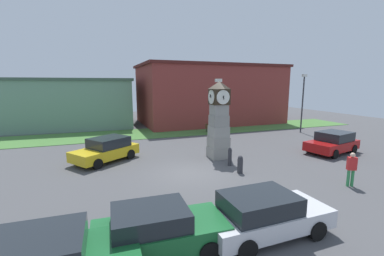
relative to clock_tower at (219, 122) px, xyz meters
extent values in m
plane|color=#4C4C4F|center=(-2.83, -2.31, -2.48)|extent=(68.93, 68.93, 0.00)
cube|color=gray|center=(0.00, 0.00, -2.11)|extent=(1.29, 1.29, 0.73)
cube|color=gray|center=(0.00, 0.00, -1.38)|extent=(1.22, 1.22, 0.73)
cube|color=gray|center=(0.00, 0.00, -0.66)|extent=(1.14, 1.14, 0.73)
cube|color=gray|center=(0.00, 0.00, 0.07)|extent=(1.07, 1.07, 0.73)
cube|color=gray|center=(0.00, 0.00, 0.80)|extent=(0.99, 0.99, 0.73)
cube|color=#2D2316|center=(0.00, 0.00, 1.68)|extent=(1.12, 1.12, 1.03)
cylinder|color=white|center=(0.00, 0.58, 1.68)|extent=(0.92, 0.04, 0.92)
cube|color=black|center=(0.00, 0.61, 1.68)|extent=(0.06, 0.21, 0.08)
cube|color=black|center=(0.00, 0.61, 1.68)|extent=(0.04, 0.15, 0.34)
cylinder|color=white|center=(0.00, -0.58, 1.68)|extent=(0.92, 0.04, 0.92)
cube|color=black|center=(0.00, -0.61, 1.68)|extent=(0.06, 0.13, 0.20)
cube|color=black|center=(0.00, -0.61, 1.68)|extent=(0.04, 0.26, 0.28)
cylinder|color=white|center=(0.58, 0.00, 1.68)|extent=(0.04, 0.92, 0.92)
cube|color=black|center=(0.61, 0.00, 1.68)|extent=(0.13, 0.06, 0.20)
cube|color=black|center=(0.61, 0.00, 1.68)|extent=(0.34, 0.04, 0.11)
cylinder|color=white|center=(-0.58, 0.00, 1.68)|extent=(0.04, 0.92, 0.92)
cube|color=black|center=(-0.61, 0.00, 1.68)|extent=(0.21, 0.06, 0.08)
cube|color=black|center=(-0.61, 0.00, 1.68)|extent=(0.15, 0.04, 0.34)
pyramid|color=#2D2316|center=(0.00, 0.00, 2.44)|extent=(1.17, 1.17, 0.49)
cylinder|color=#333338|center=(-0.09, -1.85, -1.98)|extent=(0.24, 0.24, 0.99)
sphere|color=#333338|center=(-0.09, -1.85, -1.45)|extent=(0.22, 0.22, 0.22)
cylinder|color=#333338|center=(-0.18, -3.26, -2.06)|extent=(0.31, 0.31, 0.84)
sphere|color=#333338|center=(-0.18, -3.26, -1.59)|extent=(0.28, 0.28, 0.28)
cube|color=#1E2328|center=(-9.15, -9.22, -1.22)|extent=(2.38, 1.87, 0.57)
cylinder|color=black|center=(-7.49, -8.31, -2.16)|extent=(0.64, 0.23, 0.64)
cube|color=#19602D|center=(-5.97, -8.59, -1.88)|extent=(4.01, 1.89, 0.65)
cube|color=#1E2328|center=(-6.27, -8.58, -1.29)|extent=(2.23, 1.70, 0.54)
cylinder|color=black|center=(-4.72, -7.79, -2.16)|extent=(0.65, 0.24, 0.64)
cylinder|color=black|center=(-4.77, -9.47, -2.16)|extent=(0.65, 0.24, 0.64)
cylinder|color=black|center=(-7.17, -7.71, -2.16)|extent=(0.65, 0.24, 0.64)
cube|color=silver|center=(-2.42, -8.83, -1.91)|extent=(4.34, 1.96, 0.60)
cube|color=#1E2328|center=(-2.74, -8.84, -1.31)|extent=(2.41, 1.76, 0.58)
cylinder|color=black|center=(-1.11, -7.92, -2.16)|extent=(0.65, 0.24, 0.64)
cylinder|color=black|center=(-1.06, -9.67, -2.16)|extent=(0.65, 0.24, 0.64)
cylinder|color=black|center=(-3.77, -7.99, -2.16)|extent=(0.65, 0.24, 0.64)
cylinder|color=black|center=(-3.72, -9.74, -2.16)|extent=(0.65, 0.24, 0.64)
cube|color=gold|center=(-7.33, 1.69, -1.89)|extent=(4.51, 4.03, 0.64)
cube|color=#1E2328|center=(-7.07, 1.87, -1.26)|extent=(2.91, 2.80, 0.63)
cylinder|color=black|center=(-7.82, 0.18, -2.16)|extent=(0.65, 0.55, 0.64)
cylinder|color=black|center=(-8.92, 1.68, -2.16)|extent=(0.65, 0.55, 0.64)
cylinder|color=black|center=(-5.74, 1.69, -2.16)|extent=(0.65, 0.55, 0.64)
cylinder|color=black|center=(-6.83, 3.20, -2.16)|extent=(0.65, 0.55, 0.64)
cube|color=#A51111|center=(8.31, -1.72, -1.89)|extent=(4.40, 2.86, 0.64)
cube|color=#1E2328|center=(8.61, -1.65, -1.25)|extent=(2.59, 2.29, 0.64)
cylinder|color=black|center=(7.30, -2.93, -2.16)|extent=(0.67, 0.36, 0.64)
cylinder|color=black|center=(6.87, -1.08, -2.16)|extent=(0.67, 0.36, 0.64)
cylinder|color=black|center=(9.75, -2.36, -2.16)|extent=(0.67, 0.36, 0.64)
cylinder|color=black|center=(9.32, -0.51, -2.16)|extent=(0.67, 0.36, 0.64)
cube|color=brown|center=(3.16, 8.34, -2.03)|extent=(0.67, 1.65, 0.08)
cube|color=brown|center=(2.91, 8.31, -1.78)|extent=(0.24, 1.60, 0.40)
cylinder|color=#262628|center=(3.43, 7.73, -2.25)|extent=(0.06, 0.06, 0.45)
cylinder|color=#262628|center=(3.29, 9.00, -2.25)|extent=(0.06, 0.06, 0.45)
cylinder|color=#262628|center=(3.03, 7.68, -2.25)|extent=(0.06, 0.06, 0.45)
cylinder|color=#262628|center=(2.89, 8.96, -2.25)|extent=(0.06, 0.06, 0.45)
cylinder|color=#338C4C|center=(4.05, -6.81, -2.06)|extent=(0.14, 0.14, 0.85)
cylinder|color=#338C4C|center=(3.87, -6.73, -2.06)|extent=(0.14, 0.14, 0.85)
cube|color=red|center=(3.96, -6.77, -1.31)|extent=(0.46, 0.38, 0.64)
sphere|color=beige|center=(3.96, -6.77, -0.88)|extent=(0.23, 0.23, 0.23)
cylinder|color=#333338|center=(0.98, 2.23, 0.09)|extent=(0.14, 0.14, 5.14)
cube|color=silver|center=(0.98, 2.23, 2.78)|extent=(0.50, 0.24, 0.24)
cylinder|color=#333338|center=(12.11, 5.53, 0.38)|extent=(0.14, 0.14, 5.72)
cube|color=silver|center=(12.11, 5.53, 3.36)|extent=(0.50, 0.24, 0.24)
cube|color=gray|center=(-10.88, 17.96, 0.18)|extent=(14.31, 9.36, 5.32)
cube|color=#405849|center=(-10.88, 17.96, 2.99)|extent=(14.74, 9.64, 0.30)
cube|color=maroon|center=(6.07, 15.82, 1.05)|extent=(17.56, 10.86, 7.07)
cube|color=#4F1E1B|center=(6.07, 15.82, 4.74)|extent=(18.09, 11.18, 0.30)
cube|color=#477A38|center=(0.76, 10.33, -2.46)|extent=(41.36, 5.51, 0.04)
camera|label=1|loc=(-7.44, -15.48, 2.52)|focal=24.00mm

